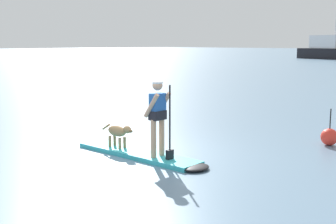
# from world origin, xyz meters

# --- Properties ---
(ground_plane) EXTENTS (400.00, 400.00, 0.00)m
(ground_plane) POSITION_xyz_m (0.00, 0.00, 0.00)
(ground_plane) COLOR slate
(paddleboard) EXTENTS (3.65, 0.88, 0.10)m
(paddleboard) POSITION_xyz_m (0.23, 0.01, 0.05)
(paddleboard) COLOR #33B2BF
(paddleboard) RESTS_ON ground_plane
(person_paddler) EXTENTS (0.62, 0.49, 1.67)m
(person_paddler) POSITION_xyz_m (0.66, 0.04, 1.07)
(person_paddler) COLOR tan
(person_paddler) RESTS_ON paddleboard
(dog) EXTENTS (1.05, 0.25, 0.56)m
(dog) POSITION_xyz_m (-0.61, -0.04, 0.47)
(dog) COLOR #997A51
(dog) RESTS_ON paddleboard
(moored_boat_port) EXTENTS (11.77, 5.61, 9.07)m
(moored_boat_port) POSITION_xyz_m (-25.17, 62.89, 1.42)
(moored_boat_port) COLOR black
(moored_boat_port) RESTS_ON ground_plane
(marker_buoy) EXTENTS (0.43, 0.43, 0.93)m
(marker_buoy) POSITION_xyz_m (2.61, 4.11, 0.22)
(marker_buoy) COLOR red
(marker_buoy) RESTS_ON ground_plane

